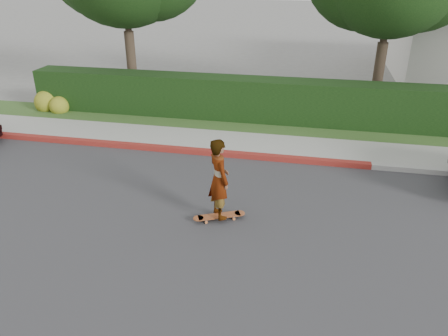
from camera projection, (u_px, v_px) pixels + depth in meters
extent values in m
plane|color=slate|center=(336.00, 255.00, 8.22)|extent=(120.00, 120.00, 0.00)
cube|color=#2D2D30|center=(336.00, 255.00, 8.22)|extent=(60.00, 8.00, 0.01)
cube|color=#9E9E99|center=(333.00, 163.00, 11.81)|extent=(60.00, 0.20, 0.15)
cube|color=maroon|center=(157.00, 148.00, 12.73)|extent=(12.00, 0.21, 0.15)
cube|color=gray|center=(332.00, 151.00, 12.62)|extent=(60.00, 1.60, 0.12)
cube|color=#2D4C1E|center=(331.00, 132.00, 14.03)|extent=(60.00, 1.60, 0.10)
cube|color=black|center=(243.00, 100.00, 14.82)|extent=(15.00, 1.00, 1.50)
sphere|color=#2D4C19|center=(47.00, 102.00, 15.96)|extent=(0.90, 0.90, 0.90)
sphere|color=#2D4C19|center=(59.00, 106.00, 15.70)|extent=(0.70, 0.70, 0.70)
cylinder|color=#33261C|center=(132.00, 68.00, 16.54)|extent=(0.36, 0.36, 2.70)
cylinder|color=#33261C|center=(127.00, 12.00, 15.67)|extent=(0.24, 0.24, 2.25)
cylinder|color=#33261C|center=(378.00, 79.00, 15.36)|extent=(0.36, 0.36, 2.52)
cylinder|color=#33261C|center=(386.00, 23.00, 14.55)|extent=(0.24, 0.24, 2.10)
cylinder|color=#C26B35|center=(206.00, 222.00, 9.19)|extent=(0.07, 0.06, 0.06)
cylinder|color=#C26B35|center=(205.00, 218.00, 9.34)|extent=(0.07, 0.06, 0.06)
cylinder|color=#C26B35|center=(234.00, 219.00, 9.31)|extent=(0.07, 0.06, 0.06)
cylinder|color=#C26B35|center=(232.00, 215.00, 9.46)|extent=(0.07, 0.06, 0.06)
cube|color=silver|center=(205.00, 218.00, 9.25)|extent=(0.12, 0.19, 0.03)
cube|color=silver|center=(233.00, 215.00, 9.37)|extent=(0.12, 0.19, 0.03)
cube|color=brown|center=(219.00, 216.00, 9.30)|extent=(0.91, 0.58, 0.02)
cylinder|color=brown|center=(198.00, 218.00, 9.20)|extent=(0.29, 0.29, 0.02)
cylinder|color=brown|center=(240.00, 213.00, 9.39)|extent=(0.29, 0.29, 0.02)
imported|color=white|center=(219.00, 179.00, 8.92)|extent=(0.70, 0.76, 1.74)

